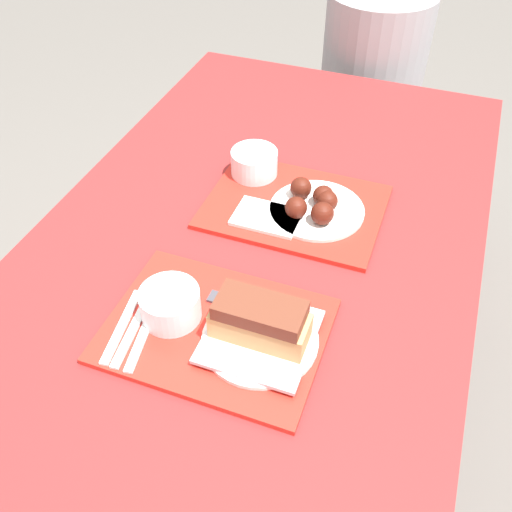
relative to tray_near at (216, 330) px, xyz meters
The scene contains 15 objects.
ground_plane 0.79m from the tray_near, 96.97° to the left, with size 12.00×12.00×0.00m, color #605B56.
picnic_table 0.21m from the tray_near, 96.97° to the left, with size 0.92×1.74×0.76m.
picnic_bench_far 1.34m from the tray_near, 91.02° to the left, with size 0.87×0.28×0.42m.
tray_near is the anchor object (origin of this frame).
tray_far 0.38m from the tray_near, 86.08° to the left, with size 0.39×0.29×0.01m.
bowl_coleslaw_near 0.09m from the tray_near, behind, with size 0.11×0.11×0.06m.
brisket_sandwich_plate 0.09m from the tray_near, ahead, with size 0.20×0.20×0.10m.
plastic_fork_near 0.15m from the tray_near, 157.89° to the right, with size 0.04×0.17×0.00m.
plastic_knife_near 0.13m from the tray_near, 154.12° to the right, with size 0.05×0.17×0.00m.
plastic_spoon_near 0.17m from the tray_near, 160.73° to the right, with size 0.04×0.17×0.00m.
condiment_packet 0.07m from the tray_near, 111.79° to the left, with size 0.04×0.03×0.01m.
bowl_coleslaw_far 0.48m from the tray_near, 102.12° to the left, with size 0.11×0.11×0.06m.
wings_plate_far 0.38m from the tray_near, 78.76° to the left, with size 0.21×0.21×0.06m.
napkin_far 0.32m from the tray_near, 92.86° to the left, with size 0.14×0.10×0.01m.
person_seated_across 1.28m from the tray_near, 88.91° to the left, with size 0.34×0.34×0.69m.
Camera 1 is at (0.31, -0.76, 1.57)m, focal length 40.00 mm.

